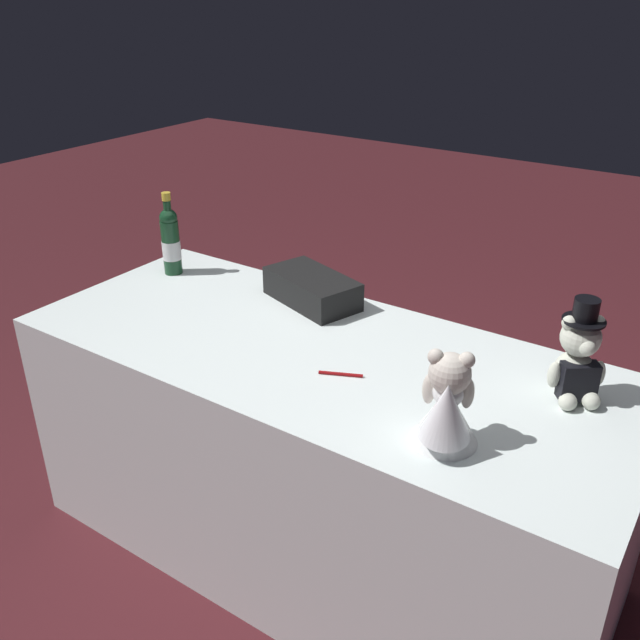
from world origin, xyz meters
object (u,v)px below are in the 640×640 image
(teddy_bear_bride, at_px, (447,406))
(gift_case_black, at_px, (312,289))
(champagne_bottle, at_px, (171,240))
(teddy_bear_groom, at_px, (578,360))
(signing_pen, at_px, (339,374))

(teddy_bear_bride, bearing_deg, gift_case_black, -34.33)
(champagne_bottle, bearing_deg, teddy_bear_groom, 178.53)
(teddy_bear_bride, xyz_separation_m, champagne_bottle, (1.31, -0.42, 0.02))
(teddy_bear_bride, height_order, gift_case_black, teddy_bear_bride)
(signing_pen, distance_m, gift_case_black, 0.50)
(signing_pen, bearing_deg, teddy_bear_groom, -156.90)
(teddy_bear_groom, relative_size, gift_case_black, 0.76)
(teddy_bear_groom, height_order, teddy_bear_bride, teddy_bear_groom)
(teddy_bear_bride, relative_size, signing_pen, 1.99)
(champagne_bottle, height_order, signing_pen, champagne_bottle)
(teddy_bear_groom, xyz_separation_m, teddy_bear_bride, (0.20, 0.38, -0.01))
(champagne_bottle, bearing_deg, signing_pen, 162.94)
(teddy_bear_groom, distance_m, teddy_bear_bride, 0.43)
(signing_pen, height_order, gift_case_black, gift_case_black)
(champagne_bottle, relative_size, gift_case_black, 0.83)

